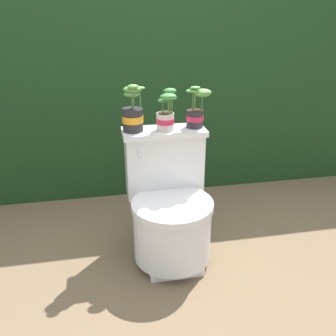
% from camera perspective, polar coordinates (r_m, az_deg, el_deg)
% --- Properties ---
extents(ground_plane, '(12.00, 12.00, 0.00)m').
position_cam_1_polar(ground_plane, '(2.12, -0.25, -14.10)').
color(ground_plane, brown).
extents(hedge_backdrop, '(3.89, 0.96, 1.38)m').
position_cam_1_polar(hedge_backdrop, '(3.06, -5.06, 11.95)').
color(hedge_backdrop, '#193819').
rests_on(hedge_backdrop, ground).
extents(toilet, '(0.45, 0.53, 0.69)m').
position_cam_1_polar(toilet, '(2.02, 0.23, -6.21)').
color(toilet, silver).
rests_on(toilet, ground).
extents(potted_plant_left, '(0.12, 0.11, 0.25)m').
position_cam_1_polar(potted_plant_left, '(1.96, -5.39, 8.31)').
color(potted_plant_left, '#262628').
rests_on(potted_plant_left, toilet).
extents(potted_plant_midleft, '(0.11, 0.11, 0.22)m').
position_cam_1_polar(potted_plant_midleft, '(1.97, -0.31, 8.07)').
color(potted_plant_midleft, beige).
rests_on(potted_plant_midleft, toilet).
extents(potted_plant_middle, '(0.14, 0.09, 0.22)m').
position_cam_1_polar(potted_plant_middle, '(2.02, 4.32, 8.66)').
color(potted_plant_middle, '#262628').
rests_on(potted_plant_middle, toilet).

